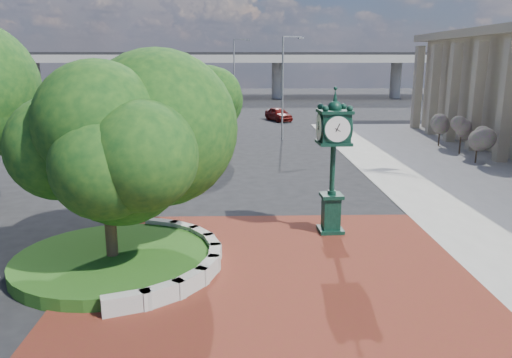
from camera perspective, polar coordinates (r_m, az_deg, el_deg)
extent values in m
plane|color=black|center=(16.10, 1.79, -9.77)|extent=(200.00, 200.00, 0.00)
cube|color=maroon|center=(15.18, 2.01, -11.19)|extent=(12.00, 12.00, 0.04)
cube|color=#9E9B93|center=(13.58, -14.59, -13.62)|extent=(1.29, 0.76, 0.54)
cube|color=#9E9B93|center=(13.83, -10.62, -12.88)|extent=(1.20, 1.04, 0.54)
cube|color=#9E9B93|center=(14.37, -7.48, -11.70)|extent=(1.00, 1.22, 0.54)
cube|color=#9E9B93|center=(15.12, -5.50, -10.31)|extent=(0.71, 1.30, 0.54)
cube|color=#9E9B93|center=(16.00, -4.73, -8.93)|extent=(0.35, 1.25, 0.54)
cube|color=#9E9B93|center=(16.90, -5.07, -7.68)|extent=(0.71, 1.30, 0.54)
cube|color=#9E9B93|center=(17.75, -6.30, -6.66)|extent=(1.00, 1.22, 0.54)
cube|color=#9E9B93|center=(18.47, -8.22, -5.90)|extent=(1.20, 1.04, 0.54)
cube|color=#9E9B93|center=(19.03, -10.63, -5.42)|extent=(1.29, 0.76, 0.54)
cylinder|color=#1D4012|center=(16.51, -16.02, -8.96)|extent=(6.10, 6.10, 0.40)
cube|color=#9E9B93|center=(84.77, -1.02, 13.57)|extent=(90.00, 12.00, 1.20)
cube|color=black|center=(84.78, -1.02, 14.11)|extent=(90.00, 12.00, 0.40)
cylinder|color=#9E9B93|center=(91.43, -23.90, 10.25)|extent=(1.80, 1.80, 6.00)
cylinder|color=#9E9B93|center=(86.00, -11.24, 10.99)|extent=(1.80, 1.80, 6.00)
cylinder|color=#9E9B93|center=(85.04, 2.43, 11.20)|extent=(1.80, 1.80, 6.00)
cylinder|color=#9E9B93|center=(88.70, 15.66, 10.82)|extent=(1.80, 1.80, 6.00)
cylinder|color=#38281C|center=(16.21, -16.23, -6.06)|extent=(0.36, 0.36, 2.17)
sphere|color=#0F3814|center=(15.55, -16.86, 3.17)|extent=(5.20, 5.20, 5.20)
cylinder|color=#38281C|center=(33.35, -6.92, 4.07)|extent=(0.36, 0.36, 1.92)
sphere|color=#0F3814|center=(33.06, -7.03, 7.98)|extent=(4.40, 4.40, 4.40)
cube|color=black|center=(19.12, 8.49, -5.81)|extent=(0.95, 0.95, 0.18)
cube|color=black|center=(18.90, 8.56, -3.81)|extent=(0.65, 0.65, 1.24)
cube|color=black|center=(18.72, 8.63, -1.90)|extent=(0.83, 0.83, 0.14)
cylinder|color=black|center=(18.48, 8.74, 1.17)|extent=(0.19, 0.19, 1.91)
cube|color=black|center=(18.22, 8.91, 5.88)|extent=(1.07, 1.07, 1.01)
cylinder|color=white|center=(17.71, 9.31, 5.65)|extent=(0.90, 0.11, 0.90)
cylinder|color=white|center=(18.73, 8.54, 6.09)|extent=(0.90, 0.11, 0.90)
cylinder|color=white|center=(18.10, 7.27, 5.88)|extent=(0.11, 0.90, 0.90)
cylinder|color=white|center=(18.35, 10.53, 5.87)|extent=(0.11, 0.90, 0.90)
sphere|color=black|center=(18.14, 8.99, 8.06)|extent=(0.50, 0.50, 0.50)
cone|color=black|center=(18.11, 9.04, 9.23)|extent=(0.20, 0.20, 0.56)
imported|color=#590E0C|center=(53.63, 2.58, 7.43)|extent=(3.09, 4.52, 1.43)
cylinder|color=slate|center=(40.59, 3.05, 10.22)|extent=(0.14, 0.14, 8.12)
cube|color=slate|center=(40.88, 4.22, 15.91)|extent=(1.58, 0.64, 0.11)
cube|color=slate|center=(41.18, 5.17, 15.75)|extent=(0.50, 0.36, 0.14)
cylinder|color=slate|center=(58.95, -2.51, 11.47)|extent=(0.15, 0.15, 8.60)
cube|color=slate|center=(58.86, -1.69, 15.66)|extent=(1.73, 0.32, 0.11)
cube|color=slate|center=(58.78, -0.92, 15.57)|extent=(0.50, 0.29, 0.14)
cylinder|color=#38281C|center=(34.19, 23.86, 2.63)|extent=(0.10, 0.10, 1.20)
sphere|color=#A05089|center=(34.04, 24.02, 4.28)|extent=(1.20, 1.20, 1.20)
cylinder|color=#38281C|center=(37.05, 22.27, 3.53)|extent=(0.10, 0.10, 1.20)
sphere|color=#A05089|center=(36.91, 22.41, 5.06)|extent=(1.20, 1.20, 1.20)
cylinder|color=#38281C|center=(39.94, 20.18, 4.37)|extent=(0.10, 0.10, 1.20)
sphere|color=#A05089|center=(39.81, 20.29, 5.79)|extent=(1.20, 1.20, 1.20)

